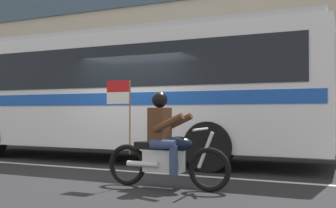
% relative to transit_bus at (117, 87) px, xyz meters
% --- Properties ---
extents(ground_plane, '(60.00, 60.00, 0.00)m').
position_rel_transit_bus_xyz_m(ground_plane, '(1.13, -1.19, -1.88)').
color(ground_plane, black).
extents(sidewalk_curb, '(28.00, 3.80, 0.15)m').
position_rel_transit_bus_xyz_m(sidewalk_curb, '(1.13, 3.91, -1.81)').
color(sidewalk_curb, gray).
rests_on(sidewalk_curb, ground_plane).
extents(lane_center_stripe, '(26.60, 0.14, 0.01)m').
position_rel_transit_bus_xyz_m(lane_center_stripe, '(1.13, -1.79, -1.88)').
color(lane_center_stripe, silver).
rests_on(lane_center_stripe, ground_plane).
extents(office_building_facade, '(28.00, 0.89, 9.18)m').
position_rel_transit_bus_xyz_m(office_building_facade, '(1.13, 6.19, 2.71)').
color(office_building_facade, '#B2A893').
rests_on(office_building_facade, ground_plane).
extents(transit_bus, '(10.68, 2.67, 3.22)m').
position_rel_transit_bus_xyz_m(transit_bus, '(0.00, 0.00, 0.00)').
color(transit_bus, silver).
rests_on(transit_bus, ground_plane).
extents(motorcycle_with_rider, '(2.20, 0.64, 1.78)m').
position_rel_transit_bus_xyz_m(motorcycle_with_rider, '(2.87, -3.17, -1.22)').
color(motorcycle_with_rider, black).
rests_on(motorcycle_with_rider, ground_plane).
extents(fire_hydrant, '(0.22, 0.30, 0.75)m').
position_rel_transit_bus_xyz_m(fire_hydrant, '(2.70, 2.69, -1.36)').
color(fire_hydrant, red).
rests_on(fire_hydrant, sidewalk_curb).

